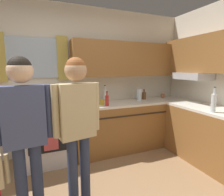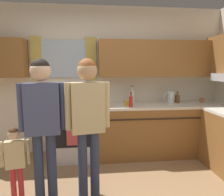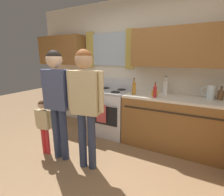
{
  "view_description": "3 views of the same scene",
  "coord_description": "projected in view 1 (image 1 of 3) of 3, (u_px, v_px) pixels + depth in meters",
  "views": [
    {
      "loc": [
        -0.46,
        -1.34,
        1.51
      ],
      "look_at": [
        0.4,
        0.76,
        1.13
      ],
      "focal_mm": 28.08,
      "sensor_mm": 36.0,
      "label": 1
    },
    {
      "loc": [
        -0.1,
        -1.8,
        1.51
      ],
      "look_at": [
        0.17,
        0.75,
        1.14
      ],
      "focal_mm": 32.23,
      "sensor_mm": 36.0,
      "label": 2
    },
    {
      "loc": [
        1.12,
        -1.23,
        1.52
      ],
      "look_at": [
        0.06,
        0.8,
        0.95
      ],
      "focal_mm": 26.08,
      "sensor_mm": 36.0,
      "label": 3
    }
  ],
  "objects": [
    {
      "name": "bottle_oil_amber",
      "position": [
        84.0,
        100.0,
        2.81
      ],
      "size": [
        0.06,
        0.06,
        0.29
      ],
      "color": "#B27223",
      "rests_on": "kitchen_counter_run"
    },
    {
      "name": "cup_terracotta",
      "position": [
        163.0,
        96.0,
        3.74
      ],
      "size": [
        0.11,
        0.07,
        0.08
      ],
      "color": "#B76642",
      "rests_on": "kitchen_counter_run"
    },
    {
      "name": "bottle_squat_brown",
      "position": [
        144.0,
        96.0,
        3.54
      ],
      "size": [
        0.08,
        0.08,
        0.21
      ],
      "color": "brown",
      "rests_on": "kitchen_counter_run"
    },
    {
      "name": "bottle_tall_clear",
      "position": [
        213.0,
        103.0,
        2.45
      ],
      "size": [
        0.07,
        0.07,
        0.37
      ],
      "color": "silver",
      "rests_on": "kitchen_counter_run"
    },
    {
      "name": "back_wall_unit",
      "position": [
        72.0,
        73.0,
        3.09
      ],
      "size": [
        4.6,
        0.42,
        2.6
      ],
      "color": "silver",
      "rests_on": "ground"
    },
    {
      "name": "kitchen_counter_run",
      "position": [
        158.0,
        128.0,
        3.18
      ],
      "size": [
        2.29,
        2.0,
        0.9
      ],
      "color": "brown",
      "rests_on": "ground"
    },
    {
      "name": "water_pitcher",
      "position": [
        139.0,
        94.0,
        3.45
      ],
      "size": [
        0.19,
        0.11,
        0.22
      ],
      "color": "silver",
      "rests_on": "kitchen_counter_run"
    },
    {
      "name": "bottle_milk_white",
      "position": [
        105.0,
        95.0,
        3.27
      ],
      "size": [
        0.08,
        0.08,
        0.31
      ],
      "color": "white",
      "rests_on": "kitchen_counter_run"
    },
    {
      "name": "bottle_sauce_red",
      "position": [
        107.0,
        100.0,
        2.91
      ],
      "size": [
        0.06,
        0.06,
        0.25
      ],
      "color": "red",
      "rests_on": "kitchen_counter_run"
    },
    {
      "name": "adult_in_plaid",
      "position": [
        77.0,
        117.0,
        1.81
      ],
      "size": [
        0.5,
        0.22,
        1.62
      ],
      "color": "#2D3856",
      "rests_on": "ground"
    },
    {
      "name": "mug_mustard_yellow",
      "position": [
        102.0,
        102.0,
        3.01
      ],
      "size": [
        0.12,
        0.08,
        0.09
      ],
      "color": "gold",
      "rests_on": "kitchen_counter_run"
    },
    {
      "name": "stove_oven",
      "position": [
        50.0,
        134.0,
        2.84
      ],
      "size": [
        0.74,
        0.67,
        1.1
      ],
      "color": "silver",
      "rests_on": "ground"
    },
    {
      "name": "adult_holding_child",
      "position": [
        24.0,
        123.0,
        1.61
      ],
      "size": [
        0.5,
        0.22,
        1.62
      ],
      "color": "#2D3856",
      "rests_on": "ground"
    }
  ]
}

